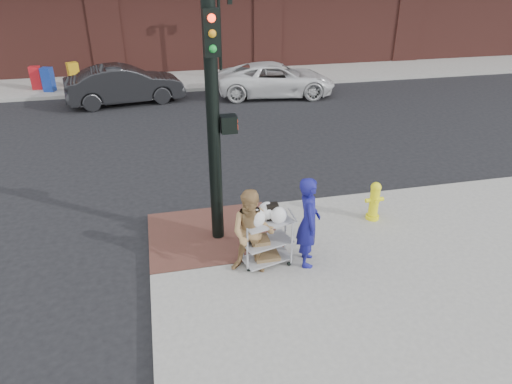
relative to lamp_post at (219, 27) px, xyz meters
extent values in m
plane|color=black|center=(-2.00, -16.00, -2.62)|extent=(220.00, 220.00, 0.00)
cube|color=gray|center=(10.50, 16.00, -2.54)|extent=(65.00, 36.00, 0.15)
cube|color=#533226|center=(-2.60, -15.10, -2.46)|extent=(2.80, 2.40, 0.01)
cylinder|color=black|center=(0.00, 0.00, -0.47)|extent=(0.16, 0.16, 4.00)
cube|color=black|center=(-0.55, 0.00, 1.23)|extent=(0.22, 0.22, 0.35)
cube|color=black|center=(0.55, 0.00, 1.23)|extent=(0.22, 0.22, 0.35)
cylinder|color=black|center=(-2.50, -15.20, 0.03)|extent=(0.26, 0.26, 5.00)
cube|color=black|center=(-2.20, -15.20, 0.08)|extent=(0.32, 0.28, 0.34)
cube|color=#FF260C|center=(-2.04, -15.20, 0.08)|extent=(0.02, 0.18, 0.22)
cube|color=black|center=(-2.50, -15.48, 1.83)|extent=(0.28, 0.18, 0.80)
imported|color=navy|center=(-0.92, -16.56, -1.54)|extent=(0.59, 0.76, 1.86)
imported|color=#A37D4D|center=(-2.04, -16.59, -1.61)|extent=(1.01, 0.90, 1.73)
imported|color=black|center=(-4.71, -3.34, -1.81)|extent=(5.15, 2.52, 1.62)
imported|color=silver|center=(1.97, -3.58, -1.88)|extent=(5.61, 3.17, 1.48)
cube|color=#9B9CA1|center=(-1.71, -16.41, -1.52)|extent=(1.04, 0.74, 0.03)
cube|color=#9B9CA1|center=(-1.71, -16.41, -1.97)|extent=(1.04, 0.74, 0.03)
cube|color=#9B9CA1|center=(-1.71, -16.41, -2.35)|extent=(1.04, 0.74, 0.03)
cube|color=black|center=(-1.60, -16.36, -1.35)|extent=(0.23, 0.15, 0.33)
cube|color=brown|center=(-1.83, -16.41, -1.91)|extent=(0.31, 0.36, 0.08)
cube|color=brown|center=(-1.71, -16.41, -2.30)|extent=(0.48, 0.38, 0.07)
cylinder|color=#FFF715|center=(1.14, -15.26, -2.42)|extent=(0.31, 0.31, 0.09)
cylinder|color=#FFF715|center=(1.14, -15.26, -2.03)|extent=(0.22, 0.22, 0.68)
sphere|color=#FFF715|center=(1.14, -15.26, -1.65)|extent=(0.24, 0.24, 0.24)
cylinder|color=#FFF715|center=(1.14, -15.26, -1.97)|extent=(0.44, 0.10, 0.10)
cube|color=red|center=(-8.83, -0.44, -1.94)|extent=(0.46, 0.42, 1.05)
cube|color=gold|center=(-7.16, -0.32, -1.90)|extent=(0.60, 0.57, 1.13)
cube|color=navy|center=(-8.21, -1.01, -1.93)|extent=(0.56, 0.53, 1.08)
camera|label=1|loc=(-3.61, -23.69, 2.93)|focal=32.00mm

